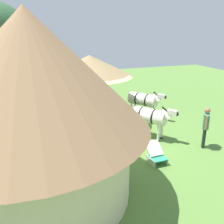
% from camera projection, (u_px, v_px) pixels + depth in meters
% --- Properties ---
extents(ground_plane, '(36.00, 36.00, 0.00)m').
position_uv_depth(ground_plane, '(125.00, 138.00, 10.61)').
color(ground_plane, '#5A8539').
extents(thatched_hut, '(6.09, 6.09, 5.05)m').
position_uv_depth(thatched_hut, '(33.00, 102.00, 6.23)').
color(thatched_hut, beige).
rests_on(thatched_hut, ground_plane).
extents(shade_umbrella, '(4.04, 4.04, 3.38)m').
position_uv_depth(shade_umbrella, '(89.00, 66.00, 11.27)').
color(shade_umbrella, brown).
rests_on(shade_umbrella, ground_plane).
extents(patio_dining_table, '(1.42, 1.24, 0.74)m').
position_uv_depth(patio_dining_table, '(91.00, 111.00, 11.99)').
color(patio_dining_table, silver).
rests_on(patio_dining_table, ground_plane).
extents(patio_chair_near_hut, '(0.53, 0.51, 0.90)m').
position_uv_depth(patio_chair_near_hut, '(68.00, 115.00, 11.92)').
color(patio_chair_near_hut, white).
rests_on(patio_chair_near_hut, ground_plane).
extents(patio_chair_west_end, '(0.53, 0.54, 0.90)m').
position_uv_depth(patio_chair_west_end, '(104.00, 120.00, 11.18)').
color(patio_chair_west_end, silver).
rests_on(patio_chair_west_end, ground_plane).
extents(patio_chair_near_lawn, '(0.61, 0.61, 0.90)m').
position_uv_depth(patio_chair_near_lawn, '(102.00, 108.00, 13.00)').
color(patio_chair_near_lawn, silver).
rests_on(patio_chair_near_lawn, ground_plane).
extents(guest_beside_umbrella, '(0.59, 0.26, 1.64)m').
position_uv_depth(guest_beside_umbrella, '(58.00, 112.00, 10.89)').
color(guest_beside_umbrella, black).
rests_on(guest_beside_umbrella, ground_plane).
extents(standing_watcher, '(0.49, 0.44, 1.66)m').
position_uv_depth(standing_watcher, '(206.00, 124.00, 9.49)').
color(standing_watcher, black).
rests_on(standing_watcher, ground_plane).
extents(striped_lounge_chair, '(0.81, 0.57, 0.66)m').
position_uv_depth(striped_lounge_chair, '(156.00, 155.00, 8.65)').
color(striped_lounge_chair, '#2B9370').
rests_on(striped_lounge_chair, ground_plane).
extents(zebra_nearest_camera, '(1.88, 1.52, 1.51)m').
position_uv_depth(zebra_nearest_camera, '(149.00, 116.00, 10.41)').
color(zebra_nearest_camera, silver).
rests_on(zebra_nearest_camera, ground_plane).
extents(zebra_by_umbrella, '(1.91, 1.46, 1.49)m').
position_uv_depth(zebra_by_umbrella, '(144.00, 100.00, 12.85)').
color(zebra_by_umbrella, silver).
rests_on(zebra_by_umbrella, ground_plane).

